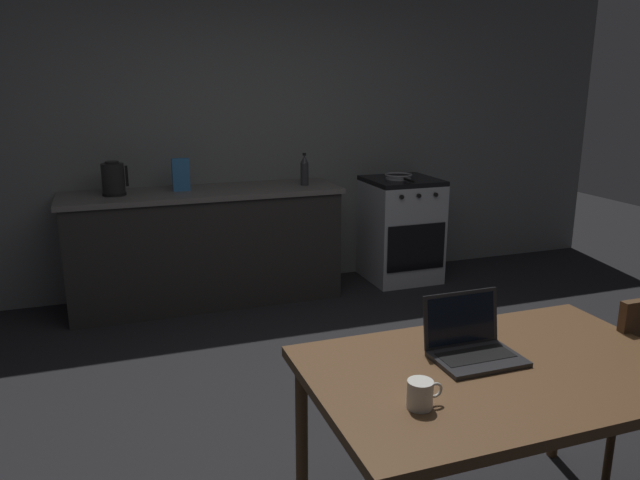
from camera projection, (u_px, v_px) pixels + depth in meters
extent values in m
plane|color=black|center=(371.00, 433.00, 3.13)|extent=(12.00, 12.00, 0.00)
cube|color=slate|center=(283.00, 131.00, 5.24)|extent=(6.40, 0.10, 2.64)
cube|color=#282623|center=(206.00, 249.00, 4.90)|extent=(2.10, 0.60, 0.88)
cube|color=#66605B|center=(203.00, 193.00, 4.78)|extent=(2.16, 0.64, 0.04)
cube|color=#B7BABF|center=(400.00, 231.00, 5.46)|extent=(0.60, 0.60, 0.88)
cube|color=black|center=(402.00, 181.00, 5.34)|extent=(0.60, 0.60, 0.04)
cube|color=black|center=(416.00, 248.00, 5.20)|extent=(0.54, 0.01, 0.40)
cylinder|color=black|center=(402.00, 197.00, 5.03)|extent=(0.04, 0.02, 0.04)
cylinder|color=black|center=(419.00, 196.00, 5.08)|extent=(0.04, 0.02, 0.04)
cylinder|color=black|center=(436.00, 195.00, 5.13)|extent=(0.04, 0.02, 0.04)
cube|color=brown|center=(499.00, 372.00, 2.21)|extent=(1.39, 0.87, 0.04)
cylinder|color=brown|center=(302.00, 441.00, 2.44)|extent=(0.05, 0.05, 0.71)
cylinder|color=brown|center=(559.00, 389.00, 2.85)|extent=(0.05, 0.05, 0.71)
cylinder|color=#4C331E|center=(610.00, 447.00, 2.64)|extent=(0.04, 0.04, 0.42)
cube|color=#232326|center=(478.00, 359.00, 2.25)|extent=(0.32, 0.22, 0.02)
cube|color=black|center=(476.00, 355.00, 2.26)|extent=(0.28, 0.12, 0.00)
cube|color=#232326|center=(461.00, 318.00, 2.33)|extent=(0.32, 0.04, 0.21)
cube|color=black|center=(462.00, 319.00, 2.33)|extent=(0.29, 0.03, 0.18)
cylinder|color=black|center=(114.00, 194.00, 4.56)|extent=(0.17, 0.17, 0.02)
cylinder|color=black|center=(113.00, 178.00, 4.53)|extent=(0.17, 0.17, 0.22)
cylinder|color=black|center=(112.00, 162.00, 4.50)|extent=(0.10, 0.10, 0.02)
cube|color=black|center=(127.00, 176.00, 4.56)|extent=(0.02, 0.02, 0.15)
cylinder|color=#2D2D33|center=(304.00, 174.00, 4.97)|extent=(0.07, 0.07, 0.18)
cone|color=#2D2D33|center=(304.00, 159.00, 4.94)|extent=(0.07, 0.07, 0.06)
cylinder|color=black|center=(304.00, 154.00, 4.93)|extent=(0.03, 0.03, 0.02)
cylinder|color=gray|center=(398.00, 178.00, 5.30)|extent=(0.22, 0.22, 0.01)
torus|color=gray|center=(398.00, 175.00, 5.30)|extent=(0.24, 0.24, 0.02)
cylinder|color=black|center=(409.00, 180.00, 5.12)|extent=(0.02, 0.18, 0.02)
cylinder|color=silver|center=(420.00, 394.00, 1.92)|extent=(0.08, 0.08, 0.09)
torus|color=silver|center=(435.00, 390.00, 1.94)|extent=(0.05, 0.01, 0.05)
cube|color=#3372B2|center=(181.00, 175.00, 4.71)|extent=(0.13, 0.05, 0.25)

